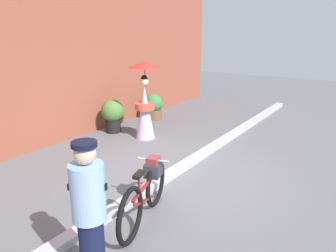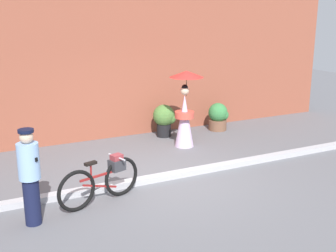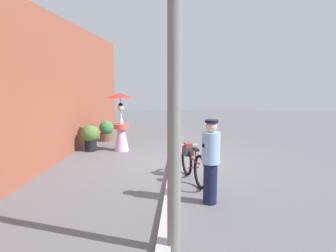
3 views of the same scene
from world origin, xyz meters
The scene contains 8 objects.
ground_plane centered at (0.00, 0.00, 0.00)m, with size 30.00×30.00×0.00m, color slate.
building_wall centered at (0.00, 3.50, 2.06)m, with size 14.00×0.40×4.13m, color brown.
sidewalk_curb centered at (0.00, 0.00, 0.06)m, with size 14.00×0.20×0.12m, color #B2B2B7.
bicycle_near_officer centered at (-1.46, -0.46, 0.43)m, with size 1.64×0.63×0.82m.
person_officer centered at (-2.74, -0.77, 0.85)m, with size 0.34×0.34×1.60m.
person_with_parasol centered at (1.41, 1.80, 0.98)m, with size 0.84×0.84×1.92m.
potted_plant_by_door centered at (2.98, 2.70, 0.40)m, with size 0.56×0.55×0.79m.
potted_plant_small centered at (1.31, 2.79, 0.50)m, with size 0.60×0.59×0.88m.
Camera 2 is at (-3.55, -7.42, 3.37)m, focal length 45.99 mm.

